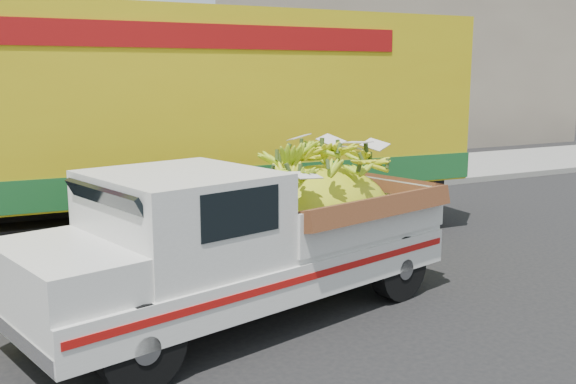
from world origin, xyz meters
TOP-DOWN VIEW (x-y plane):
  - ground at (0.00, 0.00)m, footprint 100.00×100.00m
  - curb at (0.00, 6.16)m, footprint 60.00×0.25m
  - sidewalk at (0.00, 8.26)m, footprint 60.00×4.00m
  - building_right at (14.00, 15.16)m, footprint 14.00×6.00m
  - pickup_truck at (0.60, 0.19)m, footprint 5.44×3.05m
  - semi_trailer at (-0.26, 3.70)m, footprint 12.03×3.09m

SIDE VIEW (x-z plane):
  - ground at x=0.00m, z-range 0.00..0.00m
  - sidewalk at x=0.00m, z-range 0.00..0.14m
  - curb at x=0.00m, z-range 0.00..0.15m
  - pickup_truck at x=0.60m, z-range 0.07..1.87m
  - semi_trailer at x=-0.26m, z-range 0.22..4.02m
  - building_right at x=14.00m, z-range 0.00..6.00m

